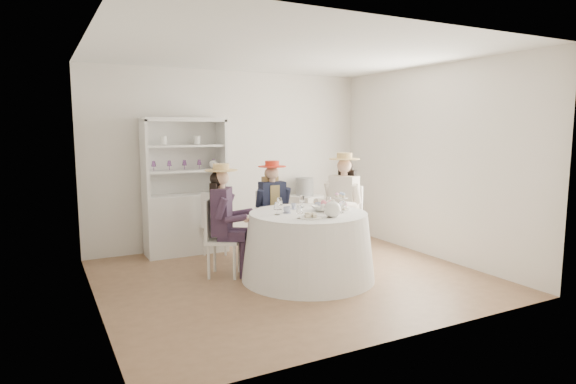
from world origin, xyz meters
name	(u,v)px	position (x,y,z in m)	size (l,w,h in m)	color
ground	(292,277)	(0.00, 0.00, 0.00)	(4.50, 4.50, 0.00)	brown
ceiling	(292,53)	(0.00, 0.00, 2.70)	(4.50, 4.50, 0.00)	white
wall_back	(232,159)	(0.00, 2.00, 1.35)	(4.50, 4.50, 0.00)	silver
wall_front	(404,186)	(0.00, -2.00, 1.35)	(4.50, 4.50, 0.00)	silver
wall_left	(91,177)	(-2.25, 0.00, 1.35)	(4.50, 4.50, 0.00)	silver
wall_right	(432,162)	(2.25, 0.00, 1.35)	(4.50, 4.50, 0.00)	silver
tea_table	(308,246)	(0.15, -0.13, 0.41)	(1.62, 1.62, 0.82)	white
hutch	(186,206)	(-0.82, 1.76, 0.70)	(1.22, 0.57, 1.98)	silver
side_table	(304,217)	(1.18, 1.75, 0.36)	(0.47, 0.47, 0.72)	silver
hatbox	(305,187)	(1.18, 1.75, 0.87)	(0.29, 0.29, 0.29)	black
guest_left	(224,213)	(-0.72, 0.43, 0.79)	(0.60, 0.56, 1.40)	silver
guest_mid	(273,204)	(0.18, 0.91, 0.78)	(0.50, 0.52, 1.38)	silver
guest_right	(343,200)	(1.03, 0.42, 0.84)	(0.63, 0.57, 1.49)	silver
spare_chair	(215,221)	(-0.47, 1.47, 0.50)	(0.51, 0.51, 0.92)	silver
teacup_a	(287,210)	(-0.10, -0.06, 0.85)	(0.09, 0.09, 0.07)	white
teacup_b	(294,206)	(0.12, 0.17, 0.85)	(0.07, 0.07, 0.06)	white
teacup_c	(318,206)	(0.38, 0.01, 0.86)	(0.10, 0.10, 0.08)	white
flower_bowl	(322,209)	(0.35, -0.13, 0.85)	(0.23, 0.23, 0.06)	white
flower_arrangement	(327,205)	(0.36, -0.23, 0.91)	(0.18, 0.19, 0.07)	pink
table_teapot	(333,209)	(0.25, -0.52, 0.91)	(0.28, 0.20, 0.21)	white
sandwich_plate	(311,217)	(-0.01, -0.47, 0.83)	(0.27, 0.27, 0.06)	white
cupcake_stand	(340,204)	(0.60, -0.16, 0.90)	(0.23, 0.23, 0.21)	white
stemware_set	(308,206)	(0.15, -0.13, 0.89)	(0.86, 0.86, 0.15)	white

